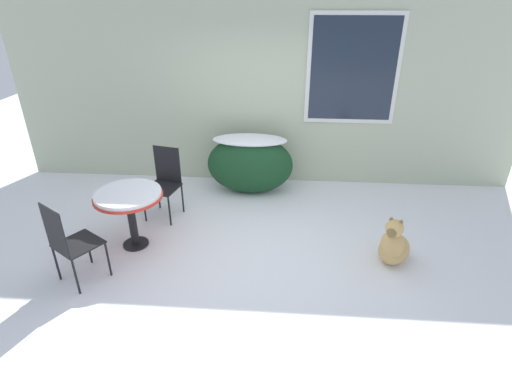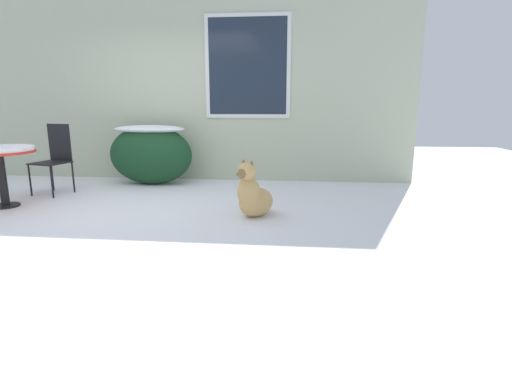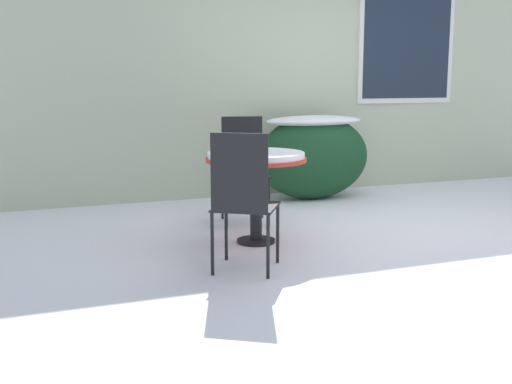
# 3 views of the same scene
# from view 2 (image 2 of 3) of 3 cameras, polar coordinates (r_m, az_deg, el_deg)

# --- Properties ---
(ground_plane) EXTENTS (16.00, 16.00, 0.00)m
(ground_plane) POSITION_cam_2_polar(r_m,az_deg,el_deg) (5.07, -19.27, -2.66)
(ground_plane) COLOR white
(house_wall) EXTENTS (8.00, 0.10, 3.08)m
(house_wall) POSITION_cam_2_polar(r_m,az_deg,el_deg) (6.93, -11.70, 14.69)
(house_wall) COLOR #B2BC9E
(house_wall) RESTS_ON ground_plane
(shrub_left) EXTENTS (1.33, 0.60, 0.94)m
(shrub_left) POSITION_cam_2_polar(r_m,az_deg,el_deg) (6.57, -14.81, 5.44)
(shrub_left) COLOR #194223
(shrub_left) RESTS_ON ground_plane
(patio_chair_near_table) EXTENTS (0.51, 0.51, 0.98)m
(patio_chair_near_table) POSITION_cam_2_polar(r_m,az_deg,el_deg) (6.38, -26.85, 4.57)
(patio_chair_near_table) COLOR black
(patio_chair_near_table) RESTS_ON ground_plane
(dog) EXTENTS (0.53, 0.64, 0.66)m
(dog) POSITION_cam_2_polar(r_m,az_deg,el_deg) (4.51, -0.41, -0.62)
(dog) COLOR tan
(dog) RESTS_ON ground_plane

